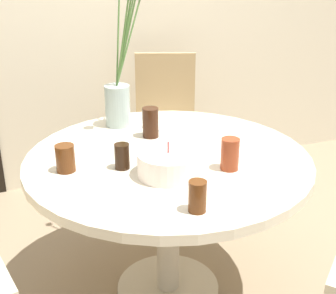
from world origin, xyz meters
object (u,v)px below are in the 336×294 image
birthday_cake (168,164)px  side_plate (159,125)px  drink_glass_0 (151,122)px  drink_glass_4 (197,196)px  drink_glass_1 (65,158)px  chair_far_back (165,119)px  drink_glass_3 (230,154)px  drink_glass_2 (122,156)px  flower_vase (120,84)px

birthday_cake → side_plate: (0.14, 0.53, -0.04)m
drink_glass_0 → drink_glass_4: 0.70m
side_plate → drink_glass_1: (-0.51, -0.36, 0.05)m
chair_far_back → drink_glass_3: bearing=-78.0°
side_plate → drink_glass_4: bearing=-100.3°
drink_glass_0 → side_plate: bearing=56.7°
drink_glass_1 → drink_glass_2: (0.21, -0.05, -0.00)m
drink_glass_1 → drink_glass_4: (0.36, -0.46, 0.00)m
chair_far_back → drink_glass_0: chair_far_back is taller
birthday_cake → drink_glass_3: 0.25m
flower_vase → drink_glass_0: flower_vase is taller
birthday_cake → drink_glass_0: size_ratio=1.72×
side_plate → drink_glass_0: 0.16m
birthday_cake → drink_glass_1: (-0.37, 0.17, 0.01)m
flower_vase → drink_glass_4: bearing=-88.6°
drink_glass_0 → drink_glass_4: (-0.07, -0.69, -0.01)m
drink_glass_1 → drink_glass_2: size_ratio=1.05×
drink_glass_2 → chair_far_back: bearing=61.6°
flower_vase → side_plate: size_ratio=4.28×
side_plate → drink_glass_3: (0.10, -0.56, 0.06)m
birthday_cake → flower_vase: size_ratio=0.32×
flower_vase → drink_glass_1: bearing=-128.2°
chair_far_back → drink_glass_4: size_ratio=8.40×
flower_vase → drink_glass_4: flower_vase is taller
drink_glass_1 → drink_glass_0: bearing=28.5°
side_plate → drink_glass_3: drink_glass_3 is taller
chair_far_back → drink_glass_2: size_ratio=8.92×
drink_glass_2 → drink_glass_3: (0.40, -0.15, 0.01)m
side_plate → drink_glass_1: bearing=-145.1°
drink_glass_3 → drink_glass_4: 0.36m
drink_glass_3 → drink_glass_1: bearing=161.3°
birthday_cake → drink_glass_4: birthday_cake is taller
drink_glass_2 → drink_glass_4: bearing=-70.0°
birthday_cake → drink_glass_4: size_ratio=2.19×
drink_glass_2 → drink_glass_3: drink_glass_3 is taller
birthday_cake → drink_glass_2: birthday_cake is taller
chair_far_back → drink_glass_0: bearing=-95.4°
drink_glass_3 → drink_glass_4: drink_glass_3 is taller
side_plate → drink_glass_1: 0.62m
drink_glass_1 → side_plate: bearing=34.9°
chair_far_back → drink_glass_1: bearing=-109.5°
flower_vase → drink_glass_1: size_ratio=6.81×
side_plate → drink_glass_2: (-0.30, -0.41, 0.05)m
drink_glass_0 → birthday_cake: bearing=-99.0°
drink_glass_3 → drink_glass_4: size_ratio=1.17×
birthday_cake → side_plate: birthday_cake is taller
drink_glass_1 → birthday_cake: bearing=-25.4°
drink_glass_2 → flower_vase: bearing=75.4°
drink_glass_1 → drink_glass_3: (0.61, -0.21, 0.01)m
birthday_cake → drink_glass_3: bearing=-7.8°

